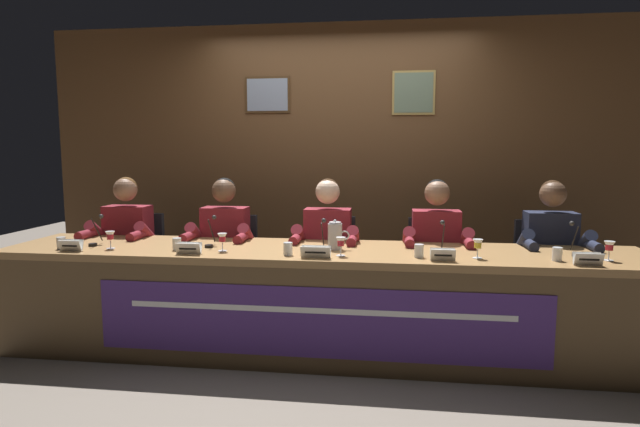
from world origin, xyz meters
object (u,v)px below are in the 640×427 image
object	(u,v)px
juice_glass_center	(341,243)
water_pitcher_central	(335,236)
panelist_right	(436,247)
chair_far_left	(137,268)
chair_far_right	(543,280)
water_cup_far_right	(557,255)
microphone_left	(211,236)
microphone_right	(443,243)
juice_glass_left	(222,239)
chair_center	(329,274)
panelist_far_left	(124,240)
microphone_center	(322,240)
water_cup_center	(288,250)
chair_right	(433,277)
panelist_left	(223,242)
nameplate_center	(316,252)
nameplate_far_left	(71,245)
nameplate_far_right	(588,259)
microphone_far_right	(575,244)
juice_glass_far_right	(609,247)
microphone_far_left	(96,235)
water_cup_right	(419,252)
conference_table	(318,284)
nameplate_left	(189,248)
juice_glass_far_left	(110,237)
juice_glass_right	(478,245)
panelist_far_right	(553,250)
chair_left	(231,271)
nameplate_right	(443,255)
panelist_center	(327,245)
water_cup_left	(177,245)
water_cup_far_left	(61,244)

from	to	relation	value
juice_glass_center	water_pitcher_central	xyz separation A→B (m)	(-0.06, 0.22, 0.01)
panelist_right	chair_far_left	bearing A→B (deg)	175.47
chair_far_right	water_cup_far_right	bearing A→B (deg)	-100.77
microphone_left	microphone_right	distance (m)	1.62
juice_glass_left	chair_center	xyz separation A→B (m)	(0.65, 0.76, -0.40)
panelist_far_left	microphone_center	size ratio (longest dim) A/B	5.60
water_cup_center	chair_right	world-z (taller)	chair_right
panelist_left	nameplate_center	xyz separation A→B (m)	(0.85, -0.70, 0.08)
nameplate_far_left	microphone_left	world-z (taller)	microphone_left
chair_center	juice_glass_left	bearing A→B (deg)	-130.76
nameplate_center	water_cup_center	world-z (taller)	water_cup_center
nameplate_far_right	microphone_left	bearing A→B (deg)	172.96
juice_glass_left	microphone_center	size ratio (longest dim) A/B	0.57
nameplate_far_left	juice_glass_center	xyz separation A→B (m)	(1.84, 0.08, 0.05)
microphone_far_right	water_cup_far_right	bearing A→B (deg)	-131.50
juice_glass_far_right	nameplate_center	bearing A→B (deg)	-174.97
microphone_far_left	juice_glass_center	world-z (taller)	microphone_far_left
chair_center	water_cup_right	world-z (taller)	chair_center
conference_table	panelist_far_left	bearing A→B (deg)	162.90
nameplate_far_right	water_pitcher_central	bearing A→B (deg)	168.52
nameplate_center	chair_far_right	size ratio (longest dim) A/B	0.22
nameplate_left	juice_glass_left	xyz separation A→B (m)	(0.19, 0.13, 0.05)
juice_glass_far_left	microphone_right	distance (m)	2.29
panelist_right	juice_glass_right	distance (m)	0.62
microphone_far_left	water_pitcher_central	world-z (taller)	microphone_far_left
nameplate_left	water_cup_far_right	distance (m)	2.36
juice_glass_right	microphone_right	world-z (taller)	microphone_right
panelist_left	juice_glass_center	distance (m)	1.18
panelist_far_right	chair_right	bearing A→B (deg)	166.62
panelist_far_right	water_pitcher_central	size ratio (longest dim) A/B	5.76
chair_right	microphone_far_right	bearing A→B (deg)	-34.69
juice_glass_far_left	water_cup_right	world-z (taller)	juice_glass_far_left
nameplate_far_left	juice_glass_left	xyz separation A→B (m)	(1.02, 0.14, 0.05)
microphone_far_left	water_cup_center	size ratio (longest dim) A/B	2.54
panelist_far_right	microphone_far_right	size ratio (longest dim) A/B	5.60
nameplate_far_right	water_cup_far_right	world-z (taller)	water_cup_far_right
chair_left	panelist_left	world-z (taller)	panelist_left
microphone_center	nameplate_far_right	bearing A→B (deg)	-8.24
juice_glass_left	water_cup_right	bearing A→B (deg)	-1.38
chair_far_left	nameplate_right	size ratio (longest dim) A/B	5.80
nameplate_left	microphone_right	bearing A→B (deg)	7.87
panelist_far_left	nameplate_left	world-z (taller)	panelist_far_left
panelist_center	juice_glass_center	size ratio (longest dim) A/B	9.76
nameplate_left	water_cup_left	xyz separation A→B (m)	(-0.14, 0.13, -0.00)
water_cup_far_left	nameplate_center	world-z (taller)	water_cup_far_left
panelist_center	panelist_far_right	bearing A→B (deg)	0.00
panelist_right	nameplate_far_right	size ratio (longest dim) A/B	7.41
water_cup_right	water_cup_far_right	bearing A→B (deg)	0.48
chair_far_left	chair_center	xyz separation A→B (m)	(1.67, 0.00, 0.00)
chair_center	juice_glass_right	bearing A→B (deg)	-36.60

